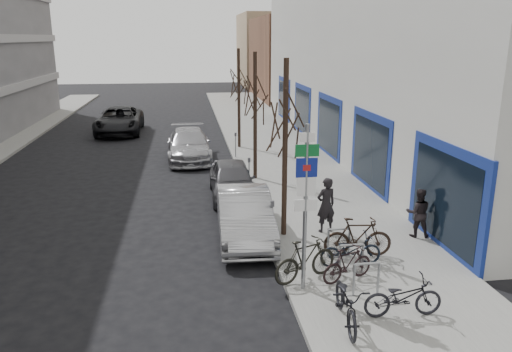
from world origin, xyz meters
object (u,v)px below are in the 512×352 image
object	(u,v)px
tree_near	(286,107)
lane_car	(119,120)
pedestrian_near	(326,205)
bike_mid_curb	(351,248)
parked_car_front	(245,215)
meter_mid	(249,170)
pedestrian_far	(418,212)
bike_far_inner	(358,237)
meter_front	(272,217)
tree_mid	(255,86)
bike_rack	(351,255)
meter_back	(236,142)
bike_near_right	(348,264)
highway_sign_pole	(306,198)
parked_car_mid	(232,180)
tree_far	(239,75)
bike_mid_inner	(305,259)
bike_near_left	(347,299)
bike_far_curb	(403,294)
parked_car_back	(189,145)

from	to	relation	value
tree_near	lane_car	distance (m)	20.61
pedestrian_near	bike_mid_curb	bearing A→B (deg)	75.46
parked_car_front	lane_car	size ratio (longest dim) A/B	0.76
meter_mid	parked_car_front	size ratio (longest dim) A/B	0.28
lane_car	pedestrian_far	distance (m)	22.73
meter_mid	parked_car_front	bearing A→B (deg)	-98.89
bike_far_inner	lane_car	world-z (taller)	lane_car
meter_mid	lane_car	distance (m)	15.57
meter_front	parked_car_front	size ratio (longest dim) A/B	0.28
tree_near	tree_mid	xyz separation A→B (m)	(0.00, 6.50, 0.00)
bike_rack	meter_back	world-z (taller)	meter_back
bike_near_right	bike_far_inner	world-z (taller)	bike_far_inner
meter_back	lane_car	size ratio (longest dim) A/B	0.21
highway_sign_pole	meter_back	distance (m)	14.10
lane_car	pedestrian_near	world-z (taller)	pedestrian_near
meter_back	bike_far_inner	bearing A→B (deg)	-80.09
bike_near_right	pedestrian_near	bearing A→B (deg)	-26.71
parked_car_front	pedestrian_near	bearing A→B (deg)	-2.17
tree_mid	pedestrian_far	xyz separation A→B (m)	(4.01, -7.23, -3.18)
meter_mid	parked_car_mid	distance (m)	0.99
meter_front	meter_back	world-z (taller)	same
lane_car	tree_far	bearing A→B (deg)	-40.27
bike_mid_inner	pedestrian_far	size ratio (longest dim) A/B	1.21
meter_front	bike_near_left	size ratio (longest dim) A/B	0.65
meter_mid	bike_rack	bearing A→B (deg)	-78.20
bike_far_curb	meter_front	bearing A→B (deg)	26.92
highway_sign_pole	bike_rack	bearing A→B (deg)	23.59
meter_mid	bike_near_left	bearing A→B (deg)	-85.51
bike_rack	meter_mid	bearing A→B (deg)	101.80
bike_mid_curb	bike_far_curb	xyz separation A→B (m)	(0.33, -2.59, 0.02)
bike_rack	parked_car_mid	xyz separation A→B (m)	(-2.40, 7.29, 0.06)
bike_far_curb	lane_car	distance (m)	25.63
tree_mid	parked_car_mid	bearing A→B (deg)	-119.59
meter_back	bike_near_right	xyz separation A→B (m)	(1.43, -13.76, -0.31)
meter_back	lane_car	distance (m)	10.89
highway_sign_pole	bike_far_inner	bearing A→B (deg)	40.29
parked_car_front	parked_car_mid	xyz separation A→B (m)	(0.00, 4.18, -0.04)
bike_mid_inner	bike_far_curb	distance (m)	2.59
parked_car_front	pedestrian_far	bearing A→B (deg)	-8.34
meter_back	meter_mid	bearing A→B (deg)	-90.00
tree_near	tree_far	distance (m)	13.00
bike_mid_inner	meter_mid	bearing A→B (deg)	-20.53
pedestrian_near	bike_mid_inner	bearing A→B (deg)	51.28
bike_mid_curb	parked_car_back	xyz separation A→B (m)	(-4.14, 13.41, 0.10)
bike_far_inner	pedestrian_far	world-z (taller)	pedestrian_far
bike_near_left	meter_mid	bearing A→B (deg)	100.37
tree_far	pedestrian_near	distance (m)	13.40
parked_car_back	lane_car	distance (m)	9.18
bike_mid_inner	bike_far_curb	size ratio (longest dim) A/B	1.06
highway_sign_pole	parked_car_mid	xyz separation A→B (m)	(-1.00, 7.90, -1.74)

